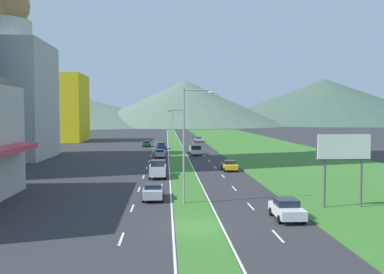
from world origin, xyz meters
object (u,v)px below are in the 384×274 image
(street_lamp_near, at_px, (187,139))
(billboard_roadside, at_px, (344,151))
(car_3, at_px, (230,165))
(car_5, at_px, (153,191))
(car_4, at_px, (147,143))
(street_lamp_far, at_px, (174,127))
(car_2, at_px, (161,146))
(pickup_truck_0, at_px, (158,169))
(car_6, at_px, (160,153))
(pickup_truck_1, at_px, (195,150))
(car_1, at_px, (198,139))
(street_lamp_mid, at_px, (181,132))
(car_0, at_px, (287,209))

(street_lamp_near, bearing_deg, billboard_roadside, -10.73)
(car_3, height_order, car_5, car_5)
(car_4, bearing_deg, street_lamp_far, -102.24)
(car_4, relative_size, car_5, 0.97)
(car_2, bearing_deg, pickup_truck_0, 179.98)
(car_6, bearing_deg, car_2, -0.12)
(pickup_truck_0, xyz_separation_m, pickup_truck_1, (6.73, 27.58, 0.00))
(billboard_roadside, distance_m, car_4, 70.64)
(pickup_truck_0, bearing_deg, car_1, -8.94)
(street_lamp_mid, height_order, street_lamp_far, street_lamp_mid)
(billboard_roadside, bearing_deg, car_1, 94.00)
(car_5, bearing_deg, pickup_truck_1, -9.43)
(car_5, relative_size, pickup_truck_1, 0.78)
(billboard_roadside, relative_size, car_4, 1.56)
(car_0, relative_size, car_3, 0.99)
(car_0, bearing_deg, street_lamp_near, -129.15)
(car_1, bearing_deg, car_4, -41.19)
(street_lamp_mid, bearing_deg, pickup_truck_0, -102.77)
(billboard_roadside, xyz_separation_m, car_2, (-16.08, 60.31, -4.09))
(car_3, bearing_deg, car_1, 179.77)
(car_2, height_order, car_5, car_5)
(car_0, distance_m, car_3, 27.28)
(street_lamp_near, xyz_separation_m, car_2, (-2.88, 57.81, -5.06))
(street_lamp_mid, bearing_deg, car_2, 97.85)
(street_lamp_mid, xyz_separation_m, car_3, (6.41, -10.54, -4.30))
(car_0, bearing_deg, car_4, -168.92)
(car_5, height_order, pickup_truck_0, pickup_truck_0)
(billboard_roadside, bearing_deg, car_0, -149.47)
(street_lamp_far, height_order, pickup_truck_1, street_lamp_far)
(billboard_roadside, xyz_separation_m, pickup_truck_1, (-9.36, 46.09, -3.87))
(street_lamp_near, height_order, car_0, street_lamp_near)
(car_3, height_order, pickup_truck_0, pickup_truck_0)
(car_0, xyz_separation_m, car_4, (-13.93, 71.14, -0.02))
(pickup_truck_0, bearing_deg, street_lamp_far, -3.48)
(street_lamp_mid, bearing_deg, street_lamp_far, 91.24)
(street_lamp_near, bearing_deg, car_2, 92.85)
(street_lamp_mid, xyz_separation_m, street_lamp_far, (-0.69, 31.89, -0.14))
(car_4, bearing_deg, street_lamp_near, -174.22)
(billboard_roadside, xyz_separation_m, car_5, (-16.26, 4.57, -4.08))
(billboard_roadside, xyz_separation_m, car_0, (-5.87, -3.46, -4.08))
(street_lamp_near, height_order, car_3, street_lamp_near)
(car_0, xyz_separation_m, pickup_truck_1, (-3.49, 49.55, 0.20))
(billboard_roadside, bearing_deg, car_3, 104.34)
(car_6, xyz_separation_m, pickup_truck_1, (6.76, 3.74, 0.22))
(car_0, xyz_separation_m, car_3, (-0.22, 27.28, -0.05))
(street_lamp_far, relative_size, pickup_truck_1, 1.55)
(car_4, height_order, pickup_truck_1, pickup_truck_1)
(street_lamp_mid, height_order, car_6, street_lamp_mid)
(street_lamp_near, relative_size, pickup_truck_1, 1.90)
(street_lamp_near, distance_m, pickup_truck_0, 16.97)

